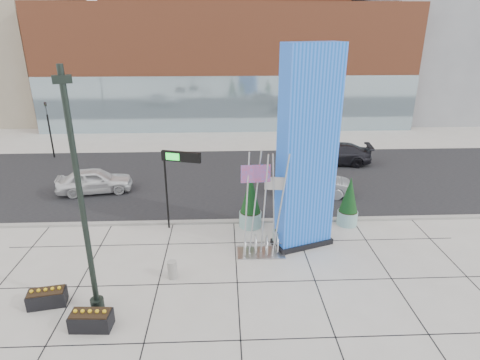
{
  "coord_description": "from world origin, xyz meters",
  "views": [
    {
      "loc": [
        0.57,
        -13.83,
        9.22
      ],
      "look_at": [
        1.23,
        2.0,
        3.04
      ],
      "focal_mm": 30.0,
      "sensor_mm": 36.0,
      "label": 1
    }
  ],
  "objects_px": {
    "car_white_west": "(95,181)",
    "car_silver_mid": "(315,183)",
    "lamp_post": "(85,224)",
    "overhead_street_sign": "(179,162)",
    "blue_pylon": "(307,156)",
    "public_art_sculpture": "(262,229)",
    "concrete_bollard": "(172,270)"
  },
  "relations": [
    {
      "from": "concrete_bollard",
      "to": "blue_pylon",
      "type": "bearing_deg",
      "value": 23.18
    },
    {
      "from": "blue_pylon",
      "to": "car_silver_mid",
      "type": "bearing_deg",
      "value": 52.3
    },
    {
      "from": "blue_pylon",
      "to": "lamp_post",
      "type": "xyz_separation_m",
      "value": [
        -7.83,
        -4.24,
        -0.79
      ]
    },
    {
      "from": "overhead_street_sign",
      "to": "car_white_west",
      "type": "height_order",
      "value": "overhead_street_sign"
    },
    {
      "from": "public_art_sculpture",
      "to": "overhead_street_sign",
      "type": "distance_m",
      "value": 4.91
    },
    {
      "from": "car_white_west",
      "to": "car_silver_mid",
      "type": "relative_size",
      "value": 1.0
    },
    {
      "from": "blue_pylon",
      "to": "overhead_street_sign",
      "type": "bearing_deg",
      "value": 142.02
    },
    {
      "from": "blue_pylon",
      "to": "overhead_street_sign",
      "type": "xyz_separation_m",
      "value": [
        -5.49,
        1.79,
        -0.8
      ]
    },
    {
      "from": "blue_pylon",
      "to": "car_white_west",
      "type": "bearing_deg",
      "value": 129.91
    },
    {
      "from": "lamp_post",
      "to": "car_silver_mid",
      "type": "relative_size",
      "value": 1.95
    },
    {
      "from": "blue_pylon",
      "to": "lamp_post",
      "type": "relative_size",
      "value": 1.05
    },
    {
      "from": "car_silver_mid",
      "to": "concrete_bollard",
      "type": "bearing_deg",
      "value": 146.64
    },
    {
      "from": "blue_pylon",
      "to": "lamp_post",
      "type": "height_order",
      "value": "blue_pylon"
    },
    {
      "from": "blue_pylon",
      "to": "concrete_bollard",
      "type": "relative_size",
      "value": 12.0
    },
    {
      "from": "blue_pylon",
      "to": "car_white_west",
      "type": "xyz_separation_m",
      "value": [
        -10.98,
        6.4,
        -3.44
      ]
    },
    {
      "from": "concrete_bollard",
      "to": "overhead_street_sign",
      "type": "bearing_deg",
      "value": 89.81
    },
    {
      "from": "lamp_post",
      "to": "public_art_sculpture",
      "type": "height_order",
      "value": "lamp_post"
    },
    {
      "from": "overhead_street_sign",
      "to": "car_silver_mid",
      "type": "height_order",
      "value": "overhead_street_sign"
    },
    {
      "from": "public_art_sculpture",
      "to": "car_white_west",
      "type": "height_order",
      "value": "public_art_sculpture"
    },
    {
      "from": "car_white_west",
      "to": "car_silver_mid",
      "type": "distance_m",
      "value": 12.78
    },
    {
      "from": "public_art_sculpture",
      "to": "car_silver_mid",
      "type": "height_order",
      "value": "public_art_sculpture"
    },
    {
      "from": "public_art_sculpture",
      "to": "car_silver_mid",
      "type": "bearing_deg",
      "value": 60.72
    },
    {
      "from": "blue_pylon",
      "to": "lamp_post",
      "type": "distance_m",
      "value": 8.94
    },
    {
      "from": "concrete_bollard",
      "to": "overhead_street_sign",
      "type": "xyz_separation_m",
      "value": [
        0.01,
        4.15,
        3.0
      ]
    },
    {
      "from": "public_art_sculpture",
      "to": "lamp_post",
      "type": "bearing_deg",
      "value": -148.68
    },
    {
      "from": "concrete_bollard",
      "to": "car_silver_mid",
      "type": "relative_size",
      "value": 0.17
    },
    {
      "from": "lamp_post",
      "to": "overhead_street_sign",
      "type": "relative_size",
      "value": 2.1
    },
    {
      "from": "public_art_sculpture",
      "to": "overhead_street_sign",
      "type": "relative_size",
      "value": 1.17
    },
    {
      "from": "concrete_bollard",
      "to": "car_silver_mid",
      "type": "height_order",
      "value": "car_silver_mid"
    },
    {
      "from": "car_silver_mid",
      "to": "blue_pylon",
      "type": "bearing_deg",
      "value": 171.59
    },
    {
      "from": "concrete_bollard",
      "to": "car_silver_mid",
      "type": "xyz_separation_m",
      "value": [
        7.27,
        7.86,
        0.34
      ]
    },
    {
      "from": "lamp_post",
      "to": "public_art_sculpture",
      "type": "bearing_deg",
      "value": 30.31
    }
  ]
}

